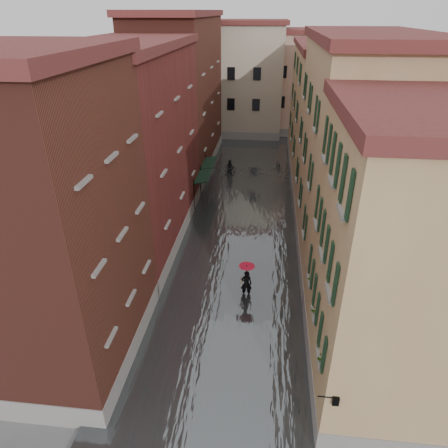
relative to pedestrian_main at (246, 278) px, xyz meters
The scene contains 16 objects.
ground 3.30m from the pedestrian_main, 106.32° to the right, with size 120.00×120.00×0.00m, color #58585B.
floodwater 10.16m from the pedestrian_main, 94.90° to the left, with size 10.00×60.00×0.20m, color #44494B.
building_left_near 10.68m from the pedestrian_main, 147.84° to the right, with size 6.00×8.00×13.00m, color maroon.
building_left_mid 11.13m from the pedestrian_main, 142.39° to the left, with size 6.00×14.00×12.50m, color maroon.
building_left_far 23.21m from the pedestrian_main, 110.47° to the left, with size 6.00×16.00×14.00m, color maroon.
building_right_near 9.09m from the pedestrian_main, 38.84° to the right, with size 6.00×8.00×11.50m, color #A57C55.
building_right_mid 10.11m from the pedestrian_main, 44.62° to the left, with size 6.00×14.00×13.00m, color tan.
building_right_far 22.40m from the pedestrian_main, 73.75° to the left, with size 6.00×16.00×11.50m, color #A57C55.
building_end_cream 35.66m from the pedestrian_main, 96.29° to the left, with size 12.00×9.00×13.00m, color #B2A98D.
building_end_pink 37.72m from the pedestrian_main, 82.11° to the left, with size 10.00×9.00×12.00m, color tan.
awning_near 12.67m from the pedestrian_main, 110.16° to the left, with size 1.09×3.12×2.80m.
awning_far 15.71m from the pedestrian_main, 106.11° to the left, with size 1.09×3.21×2.80m.
wall_lantern 9.76m from the pedestrian_main, 68.80° to the right, with size 0.71×0.22×0.35m.
window_planters 6.36m from the pedestrian_main, 56.71° to the right, with size 0.59×5.77×0.84m.
pedestrian_main is the anchor object (origin of this frame).
pedestrian_far 18.76m from the pedestrian_main, 98.46° to the left, with size 0.80×0.62×1.64m, color black.
Camera 1 is at (1.65, -15.30, 14.46)m, focal length 32.00 mm.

